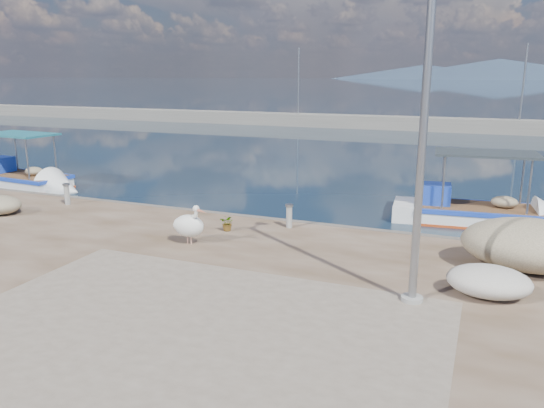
{
  "coord_description": "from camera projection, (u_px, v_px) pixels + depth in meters",
  "views": [
    {
      "loc": [
        5.68,
        -10.1,
        4.98
      ],
      "look_at": [
        0.0,
        3.8,
        1.3
      ],
      "focal_mm": 35.0,
      "sensor_mm": 36.0,
      "label": 1
    }
  ],
  "objects": [
    {
      "name": "lamp_post",
      "position": [
        423.0,
        139.0,
        10.01
      ],
      "size": [
        0.44,
        0.96,
        7.0
      ],
      "color": "gray",
      "rests_on": "quay"
    },
    {
      "name": "net_pile_d",
      "position": [
        489.0,
        281.0,
        10.95
      ],
      "size": [
        1.7,
        1.27,
        0.64
      ],
      "primitive_type": "ellipsoid",
      "color": "silver",
      "rests_on": "quay"
    },
    {
      "name": "ground",
      "position": [
        210.0,
        294.0,
        12.36
      ],
      "size": [
        1400.0,
        1400.0,
        0.0
      ],
      "primitive_type": "plane",
      "color": "#162635",
      "rests_on": "ground"
    },
    {
      "name": "net_pile_c",
      "position": [
        529.0,
        245.0,
        12.4
      ],
      "size": [
        3.07,
        2.19,
        1.21
      ],
      "primitive_type": "ellipsoid",
      "color": "#BCAD8C",
      "rests_on": "quay"
    },
    {
      "name": "bollard_far",
      "position": [
        67.0,
        193.0,
        18.66
      ],
      "size": [
        0.25,
        0.25,
        0.76
      ],
      "color": "gray",
      "rests_on": "quay"
    },
    {
      "name": "quay_patch",
      "position": [
        177.0,
        340.0,
        9.17
      ],
      "size": [
        9.0,
        7.0,
        0.01
      ],
      "primitive_type": "cube",
      "color": "gray",
      "rests_on": "quay"
    },
    {
      "name": "pelican",
      "position": [
        189.0,
        225.0,
        14.26
      ],
      "size": [
        1.19,
        0.75,
        1.13
      ],
      "rotation": [
        0.0,
        0.0,
        -0.29
      ],
      "color": "tan",
      "rests_on": "quay"
    },
    {
      "name": "mountains",
      "position": [
        494.0,
        70.0,
        592.89
      ],
      "size": [
        370.0,
        280.0,
        22.0
      ],
      "color": "#28384C",
      "rests_on": "ground"
    },
    {
      "name": "bollard_near",
      "position": [
        289.0,
        215.0,
        15.84
      ],
      "size": [
        0.24,
        0.24,
        0.72
      ],
      "color": "gray",
      "rests_on": "quay"
    },
    {
      "name": "potted_plant",
      "position": [
        228.0,
        223.0,
        15.55
      ],
      "size": [
        0.45,
        0.39,
        0.48
      ],
      "primitive_type": "imported",
      "rotation": [
        0.0,
        0.0,
        0.04
      ],
      "color": "#33722D",
      "rests_on": "quay"
    },
    {
      "name": "breakwater",
      "position": [
        422.0,
        124.0,
        48.18
      ],
      "size": [
        120.0,
        2.2,
        7.5
      ],
      "color": "gray",
      "rests_on": "ground"
    },
    {
      "name": "boat_right",
      "position": [
        478.0,
        216.0,
        18.23
      ],
      "size": [
        6.11,
        2.52,
        2.86
      ],
      "rotation": [
        0.0,
        0.0,
        0.1
      ],
      "color": "white",
      "rests_on": "ground"
    },
    {
      "name": "boat_left",
      "position": [
        24.0,
        182.0,
        24.06
      ],
      "size": [
        6.05,
        2.41,
        2.84
      ],
      "rotation": [
        0.0,
        0.0,
        -0.08
      ],
      "color": "white",
      "rests_on": "ground"
    }
  ]
}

